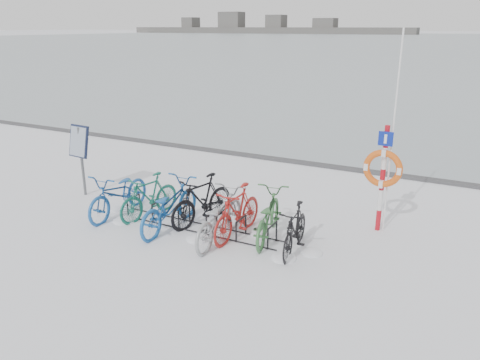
% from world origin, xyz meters
% --- Properties ---
extents(ground, '(900.00, 900.00, 0.00)m').
position_xyz_m(ground, '(0.00, 0.00, 0.00)').
color(ground, white).
rests_on(ground, ground).
extents(ice_sheet, '(400.00, 298.00, 0.02)m').
position_xyz_m(ice_sheet, '(0.00, 155.00, 0.01)').
color(ice_sheet, '#A7B4BD').
rests_on(ice_sheet, ground).
extents(quay_edge, '(400.00, 0.25, 0.10)m').
position_xyz_m(quay_edge, '(0.00, 5.90, 0.05)').
color(quay_edge, '#3F3F42').
rests_on(quay_edge, ground).
extents(bike_rack, '(4.00, 0.48, 0.46)m').
position_xyz_m(bike_rack, '(0.00, 0.00, 0.18)').
color(bike_rack, black).
rests_on(bike_rack, ground).
extents(info_board, '(0.65, 0.29, 1.88)m').
position_xyz_m(info_board, '(-3.86, 0.45, 1.36)').
color(info_board, '#595B5E').
rests_on(info_board, ground).
extents(lifebuoy_station, '(0.82, 0.23, 4.27)m').
position_xyz_m(lifebuoy_station, '(3.57, 1.71, 1.43)').
color(lifebuoy_station, '#AC0D19').
rests_on(lifebuoy_station, ground).
extents(shoreline, '(180.00, 12.00, 9.50)m').
position_xyz_m(shoreline, '(-122.02, 260.00, 2.79)').
color(shoreline, '#484848').
rests_on(shoreline, ground).
extents(bike_0, '(0.84, 2.15, 1.11)m').
position_xyz_m(bike_0, '(-2.11, -0.13, 0.55)').
color(bike_0, '#1C559E').
rests_on(bike_0, ground).
extents(bike_1, '(0.81, 1.81, 1.05)m').
position_xyz_m(bike_1, '(-1.39, 0.09, 0.53)').
color(bike_1, '#156351').
rests_on(bike_1, ground).
extents(bike_2, '(0.80, 2.16, 1.12)m').
position_xyz_m(bike_2, '(-0.58, -0.24, 0.56)').
color(bike_2, '#1957A1').
rests_on(bike_2, ground).
extents(bike_3, '(0.96, 1.97, 1.14)m').
position_xyz_m(bike_3, '(-0.10, 0.36, 0.57)').
color(bike_3, black).
rests_on(bike_3, ground).
extents(bike_4, '(0.87, 2.14, 1.10)m').
position_xyz_m(bike_4, '(0.71, -0.28, 0.55)').
color(bike_4, gray).
rests_on(bike_4, ground).
extents(bike_5, '(0.61, 1.90, 1.13)m').
position_xyz_m(bike_5, '(0.94, 0.09, 0.57)').
color(bike_5, '#AF201C').
rests_on(bike_5, ground).
extents(bike_6, '(1.08, 2.08, 1.04)m').
position_xyz_m(bike_6, '(1.54, 0.33, 0.52)').
color(bike_6, '#376F3A').
rests_on(bike_6, ground).
extents(bike_7, '(0.63, 1.69, 0.99)m').
position_xyz_m(bike_7, '(2.29, -0.02, 0.49)').
color(bike_7, black).
rests_on(bike_7, ground).
extents(snow_drifts, '(5.44, 1.79, 0.19)m').
position_xyz_m(snow_drifts, '(0.32, -0.07, 0.00)').
color(snow_drifts, white).
rests_on(snow_drifts, ground).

